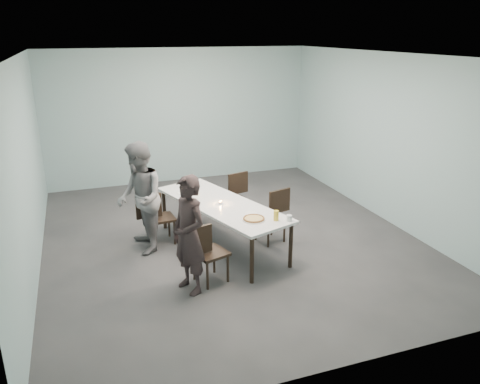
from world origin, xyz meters
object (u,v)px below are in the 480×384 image
object	(u,v)px
diner_far	(140,198)
tealight	(220,203)
beer_glass	(276,216)
pizza	(254,219)
diner_near	(189,235)
chair_far_left	(156,215)
chair_near_right	(274,212)
chair_far_right	(233,193)
chair_near_left	(206,250)
side_plate	(251,213)
table	(221,206)
water_tumbler	(289,218)
amber_tumbler	(197,192)

from	to	relation	value
diner_far	tealight	bearing A→B (deg)	73.71
beer_glass	pizza	bearing A→B (deg)	156.75
diner_near	pizza	distance (m)	1.10
chair_far_left	pizza	xyz separation A→B (m)	(1.21, -1.30, 0.27)
diner_far	pizza	world-z (taller)	diner_far
chair_near_right	beer_glass	size ratio (longest dim) A/B	5.80
chair_far_right	diner_near	distance (m)	2.65
chair_far_left	chair_far_right	distance (m)	1.65
chair_near_left	chair_near_right	world-z (taller)	same
chair_far_left	pizza	size ratio (longest dim) A/B	2.56
chair_near_right	side_plate	xyz separation A→B (m)	(-0.61, -0.52, 0.25)
table	chair_near_right	size ratio (longest dim) A/B	3.16
diner_far	water_tumbler	bearing A→B (deg)	54.35
chair_near_left	side_plate	size ratio (longest dim) A/B	4.83
chair_far_right	beer_glass	xyz separation A→B (m)	(-0.04, -2.03, 0.32)
beer_glass	side_plate	bearing A→B (deg)	123.44
chair_far_left	water_tumbler	distance (m)	2.27
amber_tumbler	pizza	bearing A→B (deg)	-69.87
diner_far	side_plate	size ratio (longest dim) A/B	9.81
diner_near	table	bearing A→B (deg)	123.27
table	side_plate	bearing A→B (deg)	-64.25
table	diner_near	xyz separation A→B (m)	(-0.81, -1.17, 0.12)
chair_near_right	chair_far_left	bearing A→B (deg)	-31.28
side_plate	chair_far_left	bearing A→B (deg)	140.06
side_plate	pizza	bearing A→B (deg)	-101.82
table	amber_tumbler	xyz separation A→B (m)	(-0.27, 0.53, 0.10)
pizza	side_plate	bearing A→B (deg)	78.18
chair_far_left	tealight	size ratio (longest dim) A/B	15.54
water_tumbler	chair_far_left	bearing A→B (deg)	138.06
amber_tumbler	side_plate	bearing A→B (deg)	-63.85
table	diner_near	world-z (taller)	diner_near
table	pizza	size ratio (longest dim) A/B	8.09
diner_near	tealight	bearing A→B (deg)	123.30
beer_glass	amber_tumbler	bearing A→B (deg)	118.06
chair_near_right	side_plate	bearing A→B (deg)	25.23
chair_far_left	diner_far	world-z (taller)	diner_far
chair_near_left	water_tumbler	distance (m)	1.29
chair_far_right	side_plate	distance (m)	1.71
chair_near_right	chair_far_right	distance (m)	1.19
chair_near_left	diner_far	world-z (taller)	diner_far
chair_far_left	diner_far	distance (m)	0.50
table	amber_tumbler	bearing A→B (deg)	116.59
diner_near	chair_near_right	bearing A→B (deg)	100.92
chair_far_right	diner_near	world-z (taller)	diner_near
diner_near	pizza	size ratio (longest dim) A/B	4.77
chair_far_left	chair_near_right	xyz separation A→B (m)	(1.87, -0.53, 0.00)
diner_near	beer_glass	size ratio (longest dim) A/B	10.81
diner_near	chair_near_left	bearing A→B (deg)	92.67
table	diner_far	distance (m)	1.28
chair_far_left	amber_tumbler	size ratio (longest dim) A/B	10.88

